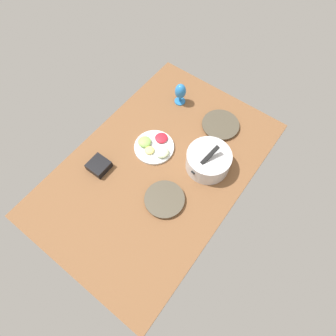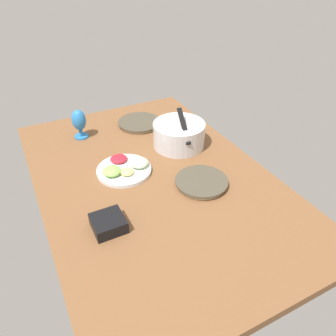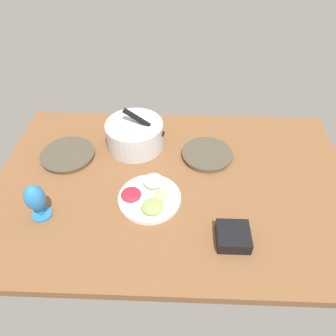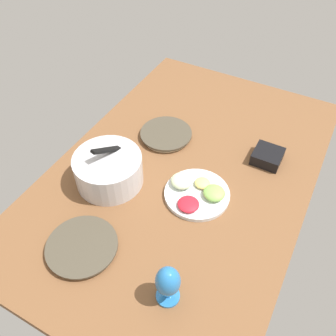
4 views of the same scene
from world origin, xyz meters
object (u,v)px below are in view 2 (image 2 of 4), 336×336
Objects in this scene: fruit_platter at (125,168)px; mixing_bowl at (179,134)px; dinner_plate_right at (201,182)px; square_bowl_black at (108,223)px; dinner_plate_left at (139,123)px; hurricane_glass_blue at (79,121)px.

mixing_bowl is at bearing 105.57° from fruit_platter.
fruit_platter is at bearing -132.66° from dinner_plate_right.
mixing_bowl reaches higher than square_bowl_black.
dinner_plate_left is 86.46cm from square_bowl_black.
square_bowl_black is (7.08, -46.74, 1.56)cm from dinner_plate_right.
mixing_bowl is 55.85cm from hurricane_glass_blue.
square_bowl_black reaches higher than dinner_plate_left.
fruit_platter is 44.52cm from hurricane_glass_blue.
dinner_plate_left is 0.89× the size of mixing_bowl.
hurricane_glass_blue reaches higher than square_bowl_black.
dinner_plate_right is at bearing -11.82° from mixing_bowl.
square_bowl_black is (74.22, -44.32, 1.69)cm from dinner_plate_left.
dinner_plate_left is at bearing 148.64° from fruit_platter.
dinner_plate_right is 78.41cm from hurricane_glass_blue.
fruit_platter is at bearing 149.82° from square_bowl_black.
square_bowl_black reaches higher than dinner_plate_right.
dinner_plate_right is at bearing 2.06° from dinner_plate_left.
dinner_plate_right is 37.74cm from fruit_platter.
hurricane_glass_blue is (-32.87, -45.06, 2.75)cm from mixing_bowl.
dinner_plate_left is at bearing 149.16° from square_bowl_black.
fruit_platter reaches higher than square_bowl_black.
mixing_bowl is 68.93cm from square_bowl_black.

